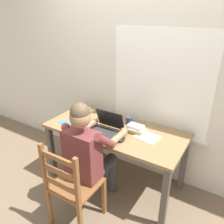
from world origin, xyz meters
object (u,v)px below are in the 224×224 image
at_px(seated_person, 89,152).
at_px(landscape_photo_print, 64,122).
at_px(laptop, 106,128).
at_px(book_stack_main, 82,110).
at_px(book_stack_side, 137,129).
at_px(coffee_mug_dark, 129,120).
at_px(wooden_chair, 72,186).
at_px(computer_mouse, 122,139).
at_px(coffee_mug_white, 101,117).
at_px(desk, 115,136).

relative_size(seated_person, landscape_photo_print, 9.53).
bearing_deg(laptop, book_stack_main, 155.06).
distance_m(laptop, book_stack_side, 0.33).
height_order(coffee_mug_dark, book_stack_main, coffee_mug_dark).
xyz_separation_m(laptop, book_stack_side, (0.28, 0.18, -0.01)).
distance_m(seated_person, landscape_photo_print, 0.61).
relative_size(wooden_chair, computer_mouse, 9.35).
bearing_deg(landscape_photo_print, seated_person, -18.36).
xyz_separation_m(seated_person, book_stack_main, (-0.53, 0.55, 0.11)).
relative_size(coffee_mug_white, book_stack_side, 0.65).
xyz_separation_m(desk, seated_person, (-0.03, -0.44, 0.03)).
relative_size(desk, landscape_photo_print, 11.98).
xyz_separation_m(laptop, coffee_mug_white, (-0.19, 0.20, -0.01)).
distance_m(wooden_chair, book_stack_side, 0.88).
bearing_deg(landscape_photo_print, laptop, 12.56).
distance_m(coffee_mug_white, landscape_photo_print, 0.44).
relative_size(coffee_mug_dark, book_stack_side, 0.60).
bearing_deg(computer_mouse, landscape_photo_print, 179.99).
height_order(desk, seated_person, seated_person).
distance_m(wooden_chair, coffee_mug_dark, 0.97).
xyz_separation_m(desk, wooden_chair, (-0.03, -0.72, -0.20)).
bearing_deg(landscape_photo_print, coffee_mug_white, 43.04).
xyz_separation_m(desk, computer_mouse, (0.19, -0.19, 0.11)).
xyz_separation_m(coffee_mug_white, book_stack_side, (0.47, -0.02, -0.01)).
bearing_deg(laptop, wooden_chair, -89.27).
height_order(book_stack_main, landscape_photo_print, book_stack_main).
distance_m(laptop, computer_mouse, 0.24).
height_order(computer_mouse, landscape_photo_print, computer_mouse).
distance_m(laptop, coffee_mug_dark, 0.33).
xyz_separation_m(desk, book_stack_main, (-0.56, 0.12, 0.14)).
bearing_deg(wooden_chair, landscape_photo_print, 136.10).
bearing_deg(coffee_mug_dark, laptop, -111.47).
height_order(coffee_mug_white, book_stack_main, coffee_mug_white).
bearing_deg(wooden_chair, laptop, 90.73).
distance_m(computer_mouse, coffee_mug_white, 0.50).
bearing_deg(coffee_mug_dark, computer_mouse, -73.33).
xyz_separation_m(computer_mouse, landscape_photo_print, (-0.78, 0.00, -0.02)).
relative_size(desk, laptop, 4.72).
relative_size(wooden_chair, coffee_mug_white, 7.53).
distance_m(desk, computer_mouse, 0.29).
distance_m(laptop, landscape_photo_print, 0.55).
distance_m(computer_mouse, book_stack_main, 0.81).
xyz_separation_m(seated_person, coffee_mug_white, (-0.20, 0.51, 0.11)).
distance_m(coffee_mug_dark, book_stack_main, 0.65).
bearing_deg(seated_person, coffee_mug_white, 111.59).
bearing_deg(wooden_chair, desk, 87.28).
relative_size(laptop, book_stack_side, 1.74).
height_order(seated_person, laptop, seated_person).
relative_size(wooden_chair, laptop, 2.83).
distance_m(desk, book_stack_side, 0.28).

